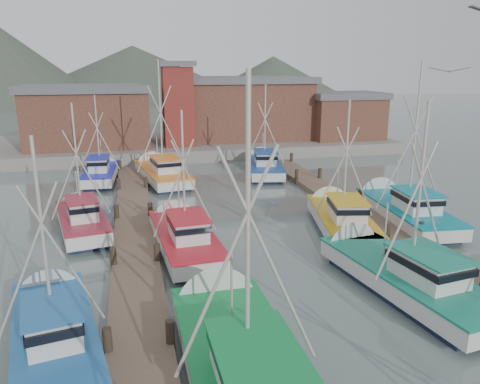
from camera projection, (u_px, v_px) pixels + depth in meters
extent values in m
plane|color=#546463|center=(316.00, 304.00, 18.82)|extent=(260.00, 260.00, 0.00)
cube|color=brown|center=(137.00, 275.00, 20.98)|extent=(2.20, 46.00, 0.40)
cylinder|color=black|center=(108.00, 349.00, 15.06)|extent=(0.30, 0.30, 1.50)
cylinder|color=black|center=(114.00, 263.00, 21.64)|extent=(0.30, 0.30, 1.50)
cylinder|color=black|center=(117.00, 217.00, 28.22)|extent=(0.30, 0.30, 1.50)
cylinder|color=black|center=(119.00, 188.00, 34.80)|extent=(0.30, 0.30, 1.50)
cylinder|color=black|center=(120.00, 169.00, 41.38)|extent=(0.30, 0.30, 1.50)
cylinder|color=black|center=(171.00, 341.00, 15.50)|extent=(0.30, 0.30, 1.50)
cylinder|color=black|center=(158.00, 259.00, 22.08)|extent=(0.30, 0.30, 1.50)
cylinder|color=black|center=(150.00, 215.00, 28.66)|extent=(0.30, 0.30, 1.50)
cylinder|color=black|center=(146.00, 187.00, 35.24)|extent=(0.30, 0.30, 1.50)
cylinder|color=black|center=(143.00, 168.00, 41.82)|extent=(0.30, 0.30, 1.50)
cube|color=brown|center=(414.00, 248.00, 24.06)|extent=(2.20, 46.00, 0.40)
cylinder|color=black|center=(387.00, 238.00, 24.72)|extent=(0.30, 0.30, 1.50)
cylinder|color=black|center=(332.00, 202.00, 31.30)|extent=(0.30, 0.30, 1.50)
cylinder|color=black|center=(297.00, 178.00, 37.88)|extent=(0.30, 0.30, 1.50)
cylinder|color=black|center=(271.00, 162.00, 44.46)|extent=(0.30, 0.30, 1.50)
cylinder|color=black|center=(420.00, 235.00, 25.16)|extent=(0.30, 0.30, 1.50)
cylinder|color=black|center=(360.00, 200.00, 31.74)|extent=(0.30, 0.30, 1.50)
cylinder|color=black|center=(320.00, 177.00, 38.32)|extent=(0.30, 0.30, 1.50)
cylinder|color=black|center=(291.00, 161.00, 44.90)|extent=(0.30, 0.30, 1.50)
cube|color=gray|center=(193.00, 144.00, 53.44)|extent=(44.00, 16.00, 1.20)
cube|color=brown|center=(89.00, 119.00, 48.26)|extent=(12.00, 8.00, 5.50)
cube|color=#56575B|center=(87.00, 88.00, 47.45)|extent=(12.72, 8.48, 0.70)
cube|color=brown|center=(244.00, 111.00, 53.79)|extent=(14.00, 9.00, 6.20)
cube|color=#56575B|center=(244.00, 80.00, 52.89)|extent=(14.84, 9.54, 0.70)
cube|color=brown|center=(343.00, 118.00, 53.61)|extent=(8.00, 6.00, 4.50)
cube|color=#56575B|center=(345.00, 95.00, 52.93)|extent=(8.48, 6.36, 0.70)
cube|color=maroon|center=(178.00, 107.00, 48.04)|extent=(3.00, 3.00, 8.00)
cube|color=#56575B|center=(176.00, 64.00, 46.93)|extent=(3.60, 3.60, 0.50)
cone|color=#464F42|center=(135.00, 98.00, 139.91)|extent=(140.00, 140.00, 30.00)
cone|color=#464F42|center=(273.00, 98.00, 139.31)|extent=(90.00, 90.00, 24.00)
cube|color=silver|center=(245.00, 372.00, 13.53)|extent=(3.29, 9.80, 0.80)
cube|color=#0D7E39|center=(245.00, 361.00, 13.43)|extent=(3.39, 9.90, 0.10)
cone|color=silver|center=(214.00, 298.00, 18.15)|extent=(3.07, 1.14, 3.05)
cube|color=silver|center=(257.00, 368.00, 12.19)|extent=(2.01, 2.95, 1.10)
cube|color=black|center=(257.00, 361.00, 12.13)|extent=(2.14, 3.25, 0.28)
cube|color=#0D7E39|center=(257.00, 348.00, 12.03)|extent=(2.27, 3.44, 0.07)
cylinder|color=#ACA89E|center=(248.00, 229.00, 12.19)|extent=(0.14, 0.14, 8.12)
cylinder|color=#ACA89E|center=(225.00, 265.00, 12.29)|extent=(2.90, 0.14, 6.35)
cylinder|color=#ACA89E|center=(270.00, 261.00, 12.58)|extent=(2.90, 0.14, 6.35)
cylinder|color=#ACA89E|center=(232.00, 294.00, 14.76)|extent=(0.08, 0.08, 2.73)
cube|color=#101B37|center=(406.00, 293.00, 19.66)|extent=(3.71, 8.17, 0.70)
cube|color=silver|center=(407.00, 278.00, 19.49)|extent=(4.22, 9.28, 0.80)
cube|color=#147A62|center=(408.00, 270.00, 19.39)|extent=(4.32, 9.39, 0.10)
cone|color=silver|center=(346.00, 245.00, 23.54)|extent=(2.93, 1.51, 2.80)
cube|color=silver|center=(429.00, 267.00, 18.28)|extent=(2.19, 2.93, 1.10)
cube|color=black|center=(429.00, 262.00, 18.22)|extent=(2.34, 3.21, 0.28)
cube|color=#147A62|center=(430.00, 253.00, 18.13)|extent=(2.49, 3.40, 0.07)
cylinder|color=#ACA89E|center=(420.00, 190.00, 18.32)|extent=(0.14, 0.14, 6.95)
cylinder|color=#ACA89E|center=(406.00, 211.00, 18.33)|extent=(2.47, 0.47, 5.43)
cylinder|color=#ACA89E|center=(429.00, 208.00, 18.74)|extent=(2.47, 0.47, 5.43)
cylinder|color=#ACA89E|center=(386.00, 230.00, 20.52)|extent=(0.08, 0.08, 2.50)
cube|color=#101B37|center=(57.00, 353.00, 15.52)|extent=(3.41, 6.95, 0.70)
cube|color=silver|center=(55.00, 336.00, 15.35)|extent=(3.88, 7.90, 0.80)
cube|color=#1E5D9C|center=(53.00, 326.00, 15.25)|extent=(3.96, 7.99, 0.10)
cone|color=silver|center=(49.00, 291.00, 18.72)|extent=(2.53, 1.54, 2.36)
cube|color=silver|center=(53.00, 324.00, 14.30)|extent=(1.94, 2.52, 1.10)
cube|color=black|center=(52.00, 317.00, 14.24)|extent=(2.08, 2.76, 0.28)
cube|color=#1E5D9C|center=(51.00, 306.00, 14.15)|extent=(2.20, 2.93, 0.07)
cylinder|color=#ACA89E|center=(43.00, 237.00, 14.30)|extent=(0.13, 0.13, 6.23)
cylinder|color=#ACA89E|center=(27.00, 262.00, 14.28)|extent=(2.21, 0.51, 4.87)
cylinder|color=#ACA89E|center=(63.00, 256.00, 14.70)|extent=(2.21, 0.51, 4.87)
cylinder|color=#ACA89E|center=(47.00, 275.00, 16.13)|extent=(0.08, 0.08, 2.27)
cube|color=#101B37|center=(185.00, 251.00, 24.09)|extent=(2.83, 7.23, 0.70)
cube|color=silver|center=(185.00, 239.00, 23.92)|extent=(3.21, 8.22, 0.80)
cube|color=red|center=(185.00, 232.00, 23.82)|extent=(3.30, 8.30, 0.10)
cone|color=silver|center=(172.00, 218.00, 27.67)|extent=(2.59, 1.28, 2.51)
cube|color=silver|center=(188.00, 228.00, 22.79)|extent=(1.80, 2.53, 1.10)
cube|color=black|center=(188.00, 223.00, 22.73)|extent=(1.92, 2.78, 0.28)
cube|color=red|center=(188.00, 216.00, 22.63)|extent=(2.04, 2.94, 0.07)
cylinder|color=#ACA89E|center=(183.00, 173.00, 22.87)|extent=(0.12, 0.12, 6.16)
cylinder|color=#ACA89E|center=(174.00, 189.00, 22.91)|extent=(2.21, 0.25, 4.82)
cylinder|color=#ACA89E|center=(194.00, 187.00, 23.20)|extent=(2.21, 0.25, 4.82)
cylinder|color=#ACA89E|center=(179.00, 202.00, 24.84)|extent=(0.07, 0.07, 2.25)
cube|color=#101B37|center=(341.00, 231.00, 26.98)|extent=(3.76, 7.50, 0.70)
cube|color=silver|center=(342.00, 220.00, 26.81)|extent=(4.27, 8.53, 0.80)
cube|color=gold|center=(342.00, 214.00, 26.71)|extent=(4.37, 8.62, 0.10)
cone|color=silver|center=(327.00, 203.00, 30.79)|extent=(2.72, 1.60, 2.55)
cube|color=silver|center=(347.00, 210.00, 25.62)|extent=(2.11, 2.73, 1.10)
cube|color=black|center=(347.00, 206.00, 25.56)|extent=(2.27, 2.99, 0.28)
cube|color=gold|center=(348.00, 199.00, 25.47)|extent=(2.41, 3.18, 0.07)
cylinder|color=#ACA89E|center=(346.00, 159.00, 25.71)|extent=(0.13, 0.13, 6.46)
cylinder|color=#ACA89E|center=(336.00, 172.00, 25.90)|extent=(2.28, 0.56, 5.05)
cylinder|color=#ACA89E|center=(355.00, 172.00, 25.92)|extent=(2.28, 0.56, 5.05)
cylinder|color=#ACA89E|center=(338.00, 187.00, 27.81)|extent=(0.08, 0.08, 2.28)
cube|color=#101B37|center=(83.00, 232.00, 26.84)|extent=(3.21, 6.54, 0.70)
cube|color=silver|center=(82.00, 221.00, 26.67)|extent=(3.65, 7.43, 0.80)
cube|color=maroon|center=(82.00, 215.00, 26.58)|extent=(3.73, 7.52, 0.10)
cone|color=silver|center=(76.00, 207.00, 29.85)|extent=(2.39, 1.51, 2.22)
cube|color=silver|center=(82.00, 209.00, 25.68)|extent=(1.82, 2.37, 1.10)
cube|color=black|center=(82.00, 205.00, 25.61)|extent=(1.95, 2.60, 0.28)
cube|color=maroon|center=(81.00, 199.00, 25.52)|extent=(2.07, 2.76, 0.07)
cylinder|color=#ACA89E|center=(77.00, 161.00, 25.63)|extent=(0.13, 0.13, 6.28)
cylinder|color=#ACA89E|center=(69.00, 175.00, 25.62)|extent=(2.22, 0.51, 4.91)
cylinder|color=#ACA89E|center=(87.00, 173.00, 26.01)|extent=(2.22, 0.51, 4.91)
cylinder|color=#ACA89E|center=(77.00, 189.00, 27.38)|extent=(0.07, 0.07, 2.14)
cube|color=#101B37|center=(405.00, 221.00, 28.66)|extent=(3.19, 7.92, 0.70)
cube|color=silver|center=(406.00, 211.00, 28.49)|extent=(3.63, 9.00, 0.80)
cube|color=#037585|center=(407.00, 205.00, 28.39)|extent=(3.72, 9.10, 0.10)
cone|color=silver|center=(376.00, 195.00, 32.73)|extent=(2.86, 1.33, 2.78)
cube|color=silver|center=(417.00, 201.00, 27.23)|extent=(2.01, 2.78, 1.10)
cube|color=black|center=(417.00, 197.00, 27.17)|extent=(2.15, 3.05, 0.28)
cube|color=#037585|center=(418.00, 191.00, 27.08)|extent=(2.28, 3.24, 0.07)
cylinder|color=#ACA89E|center=(415.00, 136.00, 27.11)|extent=(0.14, 0.14, 8.46)
cylinder|color=#ACA89E|center=(404.00, 153.00, 27.29)|extent=(3.01, 0.35, 6.61)
cylinder|color=#ACA89E|center=(423.00, 153.00, 27.45)|extent=(3.01, 0.35, 6.61)
cylinder|color=#ACA89E|center=(397.00, 180.00, 29.58)|extent=(0.08, 0.08, 2.57)
cube|color=#101B37|center=(163.00, 181.00, 38.61)|extent=(3.77, 8.05, 0.70)
cube|color=silver|center=(163.00, 174.00, 38.44)|extent=(4.29, 9.15, 0.80)
cube|color=orange|center=(162.00, 169.00, 38.34)|extent=(4.39, 9.25, 0.10)
cone|color=silver|center=(151.00, 165.00, 42.40)|extent=(2.89, 1.54, 2.75)
cube|color=silver|center=(165.00, 165.00, 37.26)|extent=(2.19, 2.90, 1.10)
cube|color=black|center=(165.00, 162.00, 37.20)|extent=(2.35, 3.18, 0.28)
cube|color=orange|center=(165.00, 157.00, 37.10)|extent=(2.49, 3.37, 0.07)
cylinder|color=#ACA89E|center=(160.00, 116.00, 37.05)|extent=(0.14, 0.14, 8.65)
cylinder|color=#ACA89E|center=(154.00, 129.00, 37.11)|extent=(3.05, 0.60, 6.76)
cylinder|color=#ACA89E|center=(168.00, 128.00, 37.53)|extent=(3.05, 0.60, 6.76)
cylinder|color=#ACA89E|center=(157.00, 151.00, 39.43)|extent=(0.08, 0.08, 2.45)
cube|color=#101B37|center=(264.00, 174.00, 41.38)|extent=(3.76, 7.70, 0.70)
cube|color=silver|center=(264.00, 166.00, 41.21)|extent=(4.27, 8.75, 0.80)
cube|color=navy|center=(264.00, 162.00, 41.11)|extent=(4.37, 8.85, 0.10)
cone|color=silver|center=(260.00, 159.00, 45.29)|extent=(2.78, 1.58, 2.62)
cube|color=silver|center=(265.00, 158.00, 39.99)|extent=(2.14, 2.79, 1.10)
cube|color=black|center=(265.00, 155.00, 39.93)|extent=(2.29, 3.06, 0.28)
cube|color=navy|center=(266.00, 151.00, 39.84)|extent=(2.43, 3.24, 0.07)
cylinder|color=#ACA89E|center=(265.00, 124.00, 40.07)|extent=(0.14, 0.14, 6.68)
cylinder|color=#ACA89E|center=(259.00, 133.00, 40.26)|extent=(2.36, 0.54, 5.23)
cylinder|color=#ACA89E|center=(271.00, 133.00, 40.30)|extent=(2.36, 0.54, 5.23)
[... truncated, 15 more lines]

